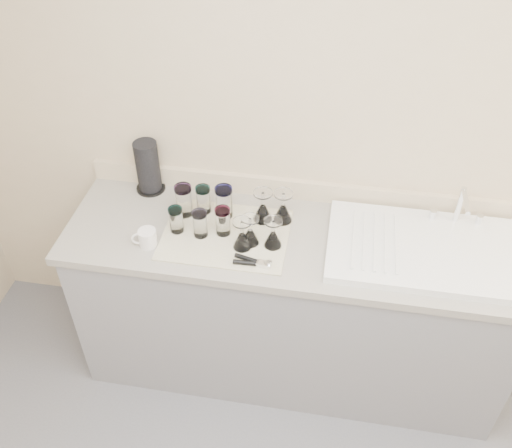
% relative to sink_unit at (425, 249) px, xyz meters
% --- Properties ---
extents(room_envelope, '(3.54, 3.50, 2.52)m').
position_rel_sink_unit_xyz_m(room_envelope, '(-0.55, -1.20, 0.64)').
color(room_envelope, '#59585E').
rests_on(room_envelope, ground).
extents(counter_unit, '(2.06, 0.62, 0.90)m').
position_rel_sink_unit_xyz_m(counter_unit, '(-0.55, -0.00, -0.47)').
color(counter_unit, slate).
rests_on(counter_unit, ground).
extents(sink_unit, '(0.82, 0.50, 0.22)m').
position_rel_sink_unit_xyz_m(sink_unit, '(0.00, 0.00, 0.00)').
color(sink_unit, white).
rests_on(sink_unit, counter_unit).
extents(dish_towel, '(0.55, 0.42, 0.01)m').
position_rel_sink_unit_xyz_m(dish_towel, '(-0.86, -0.04, -0.02)').
color(dish_towel, silver).
rests_on(dish_towel, counter_unit).
extents(tumbler_teal, '(0.08, 0.08, 0.15)m').
position_rel_sink_unit_xyz_m(tumbler_teal, '(-1.07, 0.07, 0.07)').
color(tumbler_teal, white).
rests_on(tumbler_teal, dish_towel).
extents(tumbler_cyan, '(0.07, 0.07, 0.13)m').
position_rel_sink_unit_xyz_m(tumbler_cyan, '(-0.99, 0.10, 0.06)').
color(tumbler_cyan, white).
rests_on(tumbler_cyan, dish_towel).
extents(tumbler_purple, '(0.08, 0.08, 0.16)m').
position_rel_sink_unit_xyz_m(tumbler_purple, '(-0.89, 0.09, 0.07)').
color(tumbler_purple, white).
rests_on(tumbler_purple, dish_towel).
extents(tumbler_magenta, '(0.06, 0.06, 0.12)m').
position_rel_sink_unit_xyz_m(tumbler_magenta, '(-1.08, -0.05, 0.05)').
color(tumbler_magenta, white).
rests_on(tumbler_magenta, dish_towel).
extents(tumbler_blue, '(0.07, 0.07, 0.13)m').
position_rel_sink_unit_xyz_m(tumbler_blue, '(-0.97, -0.06, 0.05)').
color(tumbler_blue, white).
rests_on(tumbler_blue, dish_towel).
extents(tumbler_lavender, '(0.07, 0.07, 0.13)m').
position_rel_sink_unit_xyz_m(tumbler_lavender, '(-0.87, -0.03, 0.06)').
color(tumbler_lavender, white).
rests_on(tumbler_lavender, dish_towel).
extents(goblet_back_left, '(0.09, 0.09, 0.16)m').
position_rel_sink_unit_xyz_m(goblet_back_left, '(-0.71, 0.09, 0.04)').
color(goblet_back_left, white).
rests_on(goblet_back_left, dish_towel).
extents(goblet_back_right, '(0.09, 0.09, 0.15)m').
position_rel_sink_unit_xyz_m(goblet_back_right, '(-0.62, 0.10, 0.04)').
color(goblet_back_right, white).
rests_on(goblet_back_right, dish_towel).
extents(goblet_front_left, '(0.08, 0.08, 0.14)m').
position_rel_sink_unit_xyz_m(goblet_front_left, '(-0.74, -0.07, 0.04)').
color(goblet_front_left, white).
rests_on(goblet_front_left, dish_towel).
extents(goblet_front_right, '(0.08, 0.08, 0.14)m').
position_rel_sink_unit_xyz_m(goblet_front_right, '(-0.64, -0.07, 0.04)').
color(goblet_front_right, white).
rests_on(goblet_front_right, dish_towel).
extents(goblet_extra, '(0.08, 0.08, 0.14)m').
position_rel_sink_unit_xyz_m(goblet_extra, '(-0.77, -0.10, 0.04)').
color(goblet_extra, white).
rests_on(goblet_extra, dish_towel).
extents(can_opener, '(0.16, 0.06, 0.02)m').
position_rel_sink_unit_xyz_m(can_opener, '(-0.71, -0.20, -0.00)').
color(can_opener, silver).
rests_on(can_opener, dish_towel).
extents(white_mug, '(0.12, 0.10, 0.08)m').
position_rel_sink_unit_xyz_m(white_mug, '(-1.18, -0.16, 0.02)').
color(white_mug, silver).
rests_on(white_mug, counter_unit).
extents(paper_towel_roll, '(0.14, 0.14, 0.26)m').
position_rel_sink_unit_xyz_m(paper_towel_roll, '(-1.29, 0.23, 0.11)').
color(paper_towel_roll, black).
rests_on(paper_towel_roll, counter_unit).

